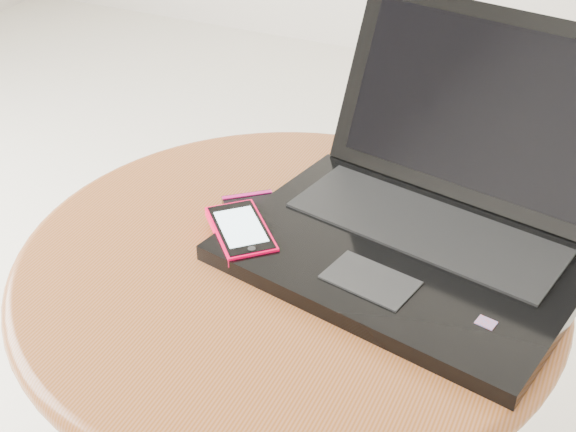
% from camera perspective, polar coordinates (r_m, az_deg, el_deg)
% --- Properties ---
extents(table, '(0.66, 0.66, 0.52)m').
position_cam_1_polar(table, '(0.99, -0.01, -8.14)').
color(table, brown).
rests_on(table, ground).
extents(laptop, '(0.45, 0.44, 0.25)m').
position_cam_1_polar(laptop, '(0.93, 10.14, 0.34)').
color(laptop, black).
rests_on(laptop, table).
extents(phone_black, '(0.13, 0.14, 0.01)m').
position_cam_1_polar(phone_black, '(0.97, -2.28, -0.46)').
color(phone_black, black).
rests_on(phone_black, table).
extents(phone_pink, '(0.12, 0.12, 0.01)m').
position_cam_1_polar(phone_pink, '(0.94, -3.49, -1.11)').
color(phone_pink, '#FF0036').
rests_on(phone_pink, phone_black).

